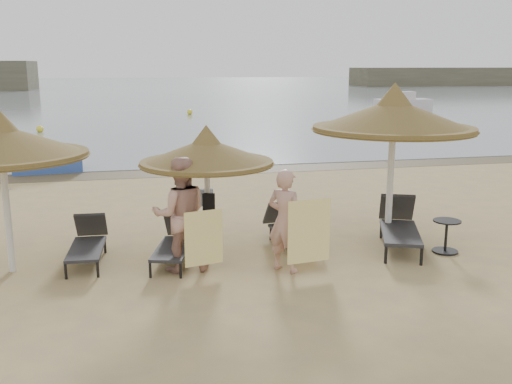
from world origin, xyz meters
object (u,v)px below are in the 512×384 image
at_px(palapa_center, 207,152).
at_px(person_right, 285,213).
at_px(palapa_right, 394,116).
at_px(side_table, 446,237).
at_px(lounger_near_left, 175,242).
at_px(palapa_left, 0,142).
at_px(lounger_far_left, 88,242).
at_px(lounger_near_right, 289,227).
at_px(pedal_boat, 47,160).
at_px(lounger_far_right, 399,225).
at_px(person_left, 180,205).

relative_size(palapa_center, person_right, 1.18).
relative_size(palapa_right, side_table, 5.08).
relative_size(palapa_center, side_table, 3.92).
bearing_deg(lounger_near_left, palapa_left, -165.13).
bearing_deg(side_table, lounger_far_left, 171.35).
relative_size(palapa_right, lounger_near_right, 1.81).
height_order(palapa_right, pedal_boat, palapa_right).
height_order(palapa_left, palapa_right, palapa_right).
relative_size(palapa_left, lounger_far_right, 1.31).
bearing_deg(person_left, person_right, 166.92).
xyz_separation_m(person_right, pedal_boat, (-5.28, 10.83, -0.66)).
xyz_separation_m(palapa_center, lounger_near_left, (-0.63, -0.16, -1.60)).
height_order(palapa_center, lounger_near_left, palapa_center).
bearing_deg(person_left, side_table, 179.26).
distance_m(palapa_right, person_left, 4.54).
relative_size(lounger_near_right, lounger_far_right, 0.82).
xyz_separation_m(lounger_far_right, side_table, (0.69, -0.58, -0.12)).
relative_size(palapa_center, lounger_near_left, 1.38).
relative_size(palapa_center, lounger_far_right, 1.14).
relative_size(palapa_right, pedal_boat, 1.38).
bearing_deg(pedal_boat, palapa_right, -57.30).
height_order(side_table, person_right, person_right).
bearing_deg(pedal_boat, palapa_center, -73.49).
xyz_separation_m(palapa_left, person_left, (2.87, -0.56, -1.09)).
relative_size(lounger_far_left, person_left, 0.76).
height_order(lounger_near_right, side_table, lounger_near_right).
bearing_deg(pedal_boat, person_right, -70.43).
distance_m(palapa_right, pedal_boat, 12.53).
bearing_deg(lounger_far_right, side_table, -18.38).
bearing_deg(lounger_far_left, person_right, -18.02).
xyz_separation_m(palapa_center, person_right, (1.18, -1.13, -0.91)).
xyz_separation_m(lounger_near_left, side_table, (5.06, -0.68, -0.05)).
relative_size(lounger_near_left, person_right, 0.86).
bearing_deg(palapa_left, lounger_near_left, -0.29).
relative_size(palapa_left, palapa_right, 0.89).
bearing_deg(lounger_near_right, lounger_far_left, 174.41).
bearing_deg(side_table, palapa_left, 174.99).
xyz_separation_m(person_left, pedal_boat, (-3.54, 10.40, -0.78)).
distance_m(palapa_right, person_right, 3.17).
relative_size(lounger_far_left, side_table, 2.79).
bearing_deg(person_left, palapa_left, -10.36).
height_order(lounger_near_right, lounger_far_right, lounger_far_right).
height_order(lounger_near_right, person_left, person_left).
xyz_separation_m(palapa_right, person_right, (-2.51, -1.25, -1.48)).
height_order(lounger_far_right, pedal_boat, pedal_boat).
bearing_deg(palapa_left, palapa_right, 2.07).
relative_size(lounger_near_left, lounger_far_right, 0.83).
xyz_separation_m(side_table, pedal_boat, (-8.54, 10.52, 0.08)).
xyz_separation_m(lounger_near_right, side_table, (2.76, -1.15, -0.05)).
bearing_deg(palapa_right, side_table, -51.87).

